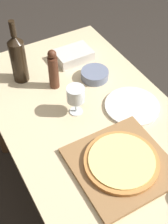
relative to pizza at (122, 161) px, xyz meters
The scene contains 10 objects.
ground_plane 0.81m from the pizza, 83.07° to the left, with size 12.00×12.00×0.00m, color #2D2823.
dining_table 0.26m from the pizza, 83.07° to the left, with size 0.78×1.46×0.75m.
cutting_board 0.02m from the pizza, ahead, with size 0.37×0.37×0.02m.
pizza is the anchor object (origin of this frame).
wine_bottle 0.71m from the pizza, 102.08° to the left, with size 0.08×0.08×0.33m.
pepper_mill 0.56m from the pizza, 92.53° to the left, with size 0.05×0.05×0.22m.
wine_glass 0.36m from the pizza, 92.49° to the left, with size 0.08×0.08×0.14m.
small_bowl 0.54m from the pizza, 70.41° to the left, with size 0.14×0.14×0.04m.
dinner_plate 0.33m from the pizza, 47.06° to the left, with size 0.26×0.26×0.01m.
food_container 0.72m from the pizza, 77.10° to the left, with size 0.19×0.14×0.06m.
Camera 1 is at (-0.50, -0.76, 1.79)m, focal length 50.00 mm.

